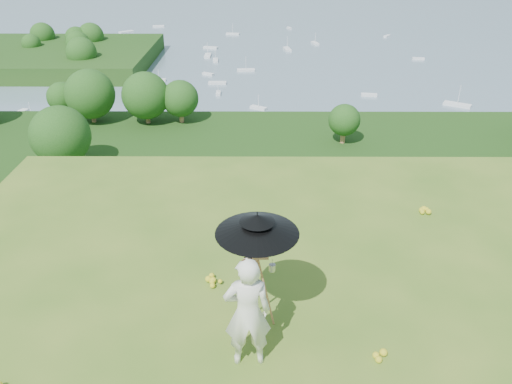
{
  "coord_description": "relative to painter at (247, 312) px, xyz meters",
  "views": [
    {
      "loc": [
        -0.62,
        -5.56,
        5.63
      ],
      "look_at": [
        -0.66,
        2.72,
        1.19
      ],
      "focal_mm": 35.0,
      "sensor_mm": 36.0,
      "label": 1
    }
  ],
  "objects": [
    {
      "name": "painter_cap",
      "position": [
        0.0,
        0.0,
        0.85
      ],
      "size": [
        0.2,
        0.23,
        0.1
      ],
      "primitive_type": null,
      "rotation": [
        0.0,
        0.0,
        -0.12
      ],
      "color": "#DC787E",
      "rests_on": "painter"
    },
    {
      "name": "field_easel",
      "position": [
        0.13,
        0.6,
        -0.03
      ],
      "size": [
        0.68,
        0.68,
        1.74
      ],
      "primitive_type": null,
      "rotation": [
        0.0,
        0.0,
        0.02
      ],
      "color": "#AE7049",
      "rests_on": "ground"
    },
    {
      "name": "forest_slope",
      "position": [
        0.77,
        35.28,
        -29.91
      ],
      "size": [
        140.0,
        56.0,
        22.0
      ],
      "primitive_type": "cube",
      "color": "#143C10",
      "rests_on": "bay_water"
    },
    {
      "name": "harbor_town",
      "position": [
        0.77,
        75.28,
        -30.41
      ],
      "size": [
        110.0,
        22.0,
        5.0
      ],
      "primitive_type": null,
      "color": "silver",
      "rests_on": "shoreline_tier"
    },
    {
      "name": "shoreline_tier",
      "position": [
        0.77,
        75.28,
        -36.91
      ],
      "size": [
        170.0,
        28.0,
        8.0
      ],
      "primitive_type": "cube",
      "color": "#6C6457",
      "rests_on": "bay_water"
    },
    {
      "name": "moored_boats",
      "position": [
        -11.73,
        161.28,
        -34.56
      ],
      "size": [
        140.0,
        140.0,
        0.7
      ],
      "primitive_type": null,
      "color": "white",
      "rests_on": "bay_water"
    },
    {
      "name": "ground",
      "position": [
        0.77,
        0.28,
        -0.91
      ],
      "size": [
        14.0,
        14.0,
        0.0
      ],
      "primitive_type": "plane",
      "color": "#467220",
      "rests_on": "ground"
    },
    {
      "name": "peninsula",
      "position": [
        -74.23,
        155.28,
        -29.91
      ],
      "size": [
        90.0,
        60.0,
        12.0
      ],
      "primitive_type": null,
      "color": "#143C10",
      "rests_on": "bay_water"
    },
    {
      "name": "bay_water",
      "position": [
        0.77,
        240.28,
        -34.91
      ],
      "size": [
        700.0,
        700.0,
        0.0
      ],
      "primitive_type": "plane",
      "color": "slate",
      "rests_on": "ground"
    },
    {
      "name": "wildflowers",
      "position": [
        0.77,
        0.53,
        -0.85
      ],
      "size": [
        10.0,
        10.5,
        0.12
      ],
      "primitive_type": null,
      "color": "yellow",
      "rests_on": "ground"
    },
    {
      "name": "sun_umbrella",
      "position": [
        0.13,
        0.63,
        0.88
      ],
      "size": [
        1.31,
        1.31,
        0.71
      ],
      "primitive_type": null,
      "rotation": [
        0.0,
        0.0,
        -0.1
      ],
      "color": "black",
      "rests_on": "field_easel"
    },
    {
      "name": "painter",
      "position": [
        0.0,
        0.0,
        0.0
      ],
      "size": [
        0.7,
        0.49,
        1.81
      ],
      "primitive_type": "imported",
      "rotation": [
        0.0,
        0.0,
        3.23
      ],
      "color": "white",
      "rests_on": "ground"
    },
    {
      "name": "slope_trees",
      "position": [
        0.77,
        35.28,
        -15.91
      ],
      "size": [
        110.0,
        50.0,
        6.0
      ],
      "primitive_type": null,
      "color": "#154414",
      "rests_on": "forest_slope"
    }
  ]
}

